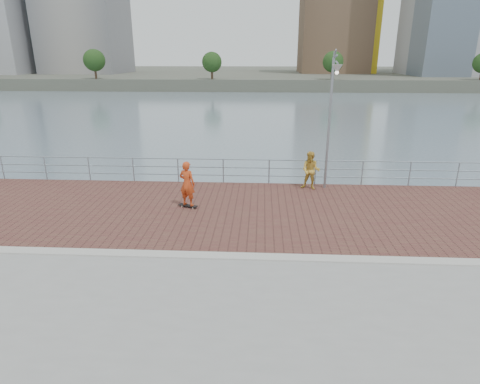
# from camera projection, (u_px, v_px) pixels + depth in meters

# --- Properties ---
(water) EXTENTS (400.00, 400.00, 0.00)m
(water) POSITION_uv_depth(u_px,v_px,m) (236.00, 316.00, 12.17)
(water) COLOR slate
(water) RESTS_ON ground
(brick_lane) EXTENTS (40.00, 6.80, 0.02)m
(brick_lane) POSITION_uv_depth(u_px,v_px,m) (242.00, 211.00, 14.91)
(brick_lane) COLOR brown
(brick_lane) RESTS_ON seawall
(curb) EXTENTS (40.00, 0.40, 0.06)m
(curb) POSITION_uv_depth(u_px,v_px,m) (236.00, 256.00, 11.51)
(curb) COLOR #B7B5AD
(curb) RESTS_ON seawall
(far_shore) EXTENTS (320.00, 95.00, 2.50)m
(far_shore) POSITION_uv_depth(u_px,v_px,m) (261.00, 75.00, 127.38)
(far_shore) COLOR #4C5142
(far_shore) RESTS_ON ground
(guardrail) EXTENTS (39.06, 0.06, 1.13)m
(guardrail) POSITION_uv_depth(u_px,v_px,m) (246.00, 168.00, 17.90)
(guardrail) COLOR #8C9EA8
(guardrail) RESTS_ON brick_lane
(street_lamp) EXTENTS (0.40, 1.16, 5.45)m
(street_lamp) POSITION_uv_depth(u_px,v_px,m) (333.00, 98.00, 15.83)
(street_lamp) COLOR gray
(street_lamp) RESTS_ON brick_lane
(skateboard) EXTENTS (0.76, 0.43, 0.09)m
(skateboard) POSITION_uv_depth(u_px,v_px,m) (188.00, 206.00, 15.21)
(skateboard) COLOR black
(skateboard) RESTS_ON brick_lane
(skateboarder) EXTENTS (0.73, 0.60, 1.71)m
(skateboarder) POSITION_uv_depth(u_px,v_px,m) (187.00, 184.00, 14.92)
(skateboarder) COLOR #D1461B
(skateboarder) RESTS_ON skateboard
(bystander) EXTENTS (0.96, 0.85, 1.64)m
(bystander) POSITION_uv_depth(u_px,v_px,m) (311.00, 171.00, 17.02)
(bystander) COLOR gold
(bystander) RESTS_ON brick_lane
(shoreline_trees) EXTENTS (169.20, 4.68, 6.24)m
(shoreline_trees) POSITION_uv_depth(u_px,v_px,m) (368.00, 61.00, 81.72)
(shoreline_trees) COLOR #473323
(shoreline_trees) RESTS_ON far_shore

